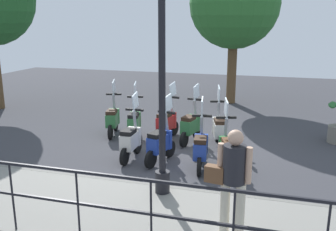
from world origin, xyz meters
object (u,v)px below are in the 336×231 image
at_px(scooter_near_0, 227,150).
at_px(scooter_near_1, 201,148).
at_px(lamp_post_near, 162,94).
at_px(scooter_far_4, 113,119).
at_px(pedestrian_with_bag, 232,175).
at_px(tree_distant, 235,4).
at_px(scooter_near_3, 131,139).
at_px(scooter_far_0, 219,128).
at_px(scooter_far_2, 167,122).
at_px(scooter_far_3, 134,122).
at_px(scooter_far_1, 191,125).
at_px(scooter_near_2, 160,142).

xyz_separation_m(scooter_near_0, scooter_near_1, (-0.01, 0.58, 0.00)).
distance_m(lamp_post_near, scooter_far_4, 4.47).
bearing_deg(pedestrian_with_bag, tree_distant, 16.07).
bearing_deg(scooter_near_3, pedestrian_with_bag, -136.62).
relative_size(scooter_far_0, scooter_far_2, 1.00).
xyz_separation_m(pedestrian_with_bag, scooter_near_0, (2.71, 0.39, -0.60)).
bearing_deg(scooter_far_3, scooter_near_0, -132.75).
bearing_deg(pedestrian_with_bag, scooter_far_0, 19.98).
bearing_deg(scooter_far_2, scooter_far_3, 118.10).
xyz_separation_m(lamp_post_near, tree_distant, (8.65, -0.20, 1.79)).
relative_size(pedestrian_with_bag, tree_distant, 0.29).
bearing_deg(scooter_near_3, scooter_far_4, 36.28).
distance_m(lamp_post_near, scooter_far_0, 3.61).
xyz_separation_m(lamp_post_near, pedestrian_with_bag, (-1.06, -1.34, -0.88)).
xyz_separation_m(pedestrian_with_bag, scooter_far_4, (4.46, 3.84, -0.60)).
xyz_separation_m(scooter_near_1, scooter_far_0, (1.61, -0.16, 0.00)).
relative_size(tree_distant, scooter_near_1, 3.55).
height_order(scooter_near_1, scooter_far_2, same).
bearing_deg(tree_distant, scooter_far_4, 152.75).
bearing_deg(scooter_far_3, scooter_far_1, -98.57).
distance_m(scooter_near_3, scooter_far_2, 1.73).
height_order(scooter_far_0, scooter_far_2, same).
bearing_deg(scooter_far_4, scooter_far_1, -105.29).
bearing_deg(scooter_near_3, scooter_far_3, 18.20).
distance_m(tree_distant, scooter_far_3, 6.64).
bearing_deg(scooter_near_0, pedestrian_with_bag, 171.12).
relative_size(scooter_near_3, scooter_far_3, 1.00).
xyz_separation_m(scooter_near_0, scooter_far_3, (1.57, 2.73, 0.00)).
relative_size(tree_distant, scooter_near_0, 3.55).
relative_size(scooter_near_1, scooter_far_4, 1.00).
distance_m(pedestrian_with_bag, scooter_far_4, 5.92).
bearing_deg(scooter_far_1, scooter_near_3, 157.20).
bearing_deg(lamp_post_near, scooter_far_4, 36.26).
bearing_deg(scooter_far_1, scooter_near_2, 179.10).
relative_size(pedestrian_with_bag, scooter_near_3, 1.03).
height_order(tree_distant, scooter_far_1, tree_distant).
bearing_deg(scooter_far_4, scooter_near_1, -135.04).
bearing_deg(scooter_far_0, scooter_near_0, 179.67).
relative_size(pedestrian_with_bag, scooter_far_4, 1.03).
bearing_deg(scooter_near_1, scooter_near_0, -97.27).
distance_m(tree_distant, scooter_far_4, 6.74).
bearing_deg(pedestrian_with_bag, scooter_near_3, 52.52).
relative_size(scooter_far_1, scooter_far_4, 1.00).
bearing_deg(scooter_far_2, scooter_far_4, 104.41).
bearing_deg(pedestrian_with_bag, scooter_near_0, 17.60).
bearing_deg(scooter_near_2, tree_distant, 8.36).
relative_size(scooter_near_0, scooter_far_1, 1.00).
bearing_deg(scooter_far_4, scooter_far_0, -106.44).
xyz_separation_m(lamp_post_near, scooter_near_0, (1.65, -0.95, -1.48)).
height_order(scooter_far_0, scooter_far_1, same).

